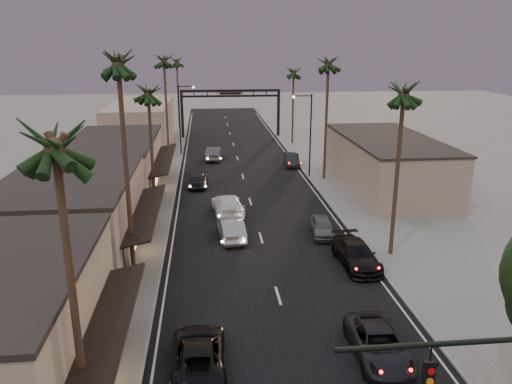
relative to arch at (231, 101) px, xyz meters
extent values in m
plane|color=slate|center=(0.00, -30.00, -5.53)|extent=(200.00, 200.00, 0.00)
cube|color=black|center=(0.00, -25.00, -5.53)|extent=(14.00, 120.00, 0.02)
cube|color=slate|center=(-9.50, -18.00, -5.47)|extent=(5.00, 92.00, 0.12)
cube|color=slate|center=(9.50, -18.00, -5.47)|extent=(5.00, 92.00, 0.12)
cube|color=gray|center=(-13.00, -44.00, -2.78)|extent=(8.00, 14.00, 5.50)
cube|color=tan|center=(-13.00, -28.00, -3.03)|extent=(8.00, 16.00, 5.00)
cube|color=gray|center=(-13.00, -5.00, -2.53)|extent=(8.00, 20.00, 6.00)
cube|color=gray|center=(14.00, -30.00, -3.03)|extent=(8.00, 18.00, 5.00)
cylinder|color=black|center=(3.40, -66.00, 1.07)|extent=(8.40, 0.16, 0.16)
cube|color=black|center=(1.80, -66.00, 0.02)|extent=(0.28, 0.22, 1.00)
cube|color=black|center=(-7.40, 0.00, -2.03)|extent=(0.40, 0.40, 7.00)
cube|color=black|center=(7.40, 0.00, -2.03)|extent=(0.40, 0.40, 7.00)
cube|color=black|center=(0.00, 0.00, 1.57)|extent=(15.20, 0.35, 0.35)
cube|color=black|center=(0.00, 0.00, 0.77)|extent=(15.20, 0.30, 0.30)
cube|color=beige|center=(0.00, -0.02, 1.17)|extent=(4.20, 0.12, 1.00)
cylinder|color=black|center=(7.20, -25.00, -1.03)|extent=(0.16, 0.16, 9.00)
cylinder|color=black|center=(6.20, -25.00, 3.27)|extent=(2.00, 0.12, 0.12)
sphere|color=#FFD899|center=(5.30, -25.00, 3.17)|extent=(0.30, 0.30, 0.30)
cylinder|color=black|center=(-7.20, -12.00, -1.03)|extent=(0.16, 0.16, 9.00)
cylinder|color=black|center=(-6.20, -12.00, 3.27)|extent=(2.00, 0.12, 0.12)
sphere|color=#FFD899|center=(-5.30, -12.00, 3.17)|extent=(0.30, 0.30, 0.30)
cylinder|color=#38281C|center=(-8.60, -61.00, -0.03)|extent=(0.28, 0.28, 11.00)
sphere|color=black|center=(-8.60, -61.00, 6.07)|extent=(3.20, 3.20, 3.20)
cylinder|color=#38281C|center=(-8.60, -48.00, 0.97)|extent=(0.28, 0.28, 13.00)
sphere|color=black|center=(-8.60, -48.00, 8.07)|extent=(3.20, 3.20, 3.20)
cylinder|color=#38281C|center=(-8.60, -34.00, -0.53)|extent=(0.28, 0.28, 10.00)
sphere|color=black|center=(-8.60, -34.00, 5.07)|extent=(3.20, 3.20, 3.20)
cylinder|color=#38281C|center=(-8.60, -15.00, 0.47)|extent=(0.28, 0.28, 12.00)
sphere|color=black|center=(-8.60, -15.00, 7.07)|extent=(3.20, 3.20, 3.20)
cylinder|color=#38281C|center=(8.60, -46.00, -0.03)|extent=(0.28, 0.28, 11.00)
sphere|color=black|center=(8.60, -46.00, 6.07)|extent=(3.20, 3.20, 3.20)
cylinder|color=#38281C|center=(8.60, -26.00, 0.47)|extent=(0.28, 0.28, 12.00)
sphere|color=black|center=(8.60, -26.00, 7.07)|extent=(3.20, 3.20, 3.20)
cylinder|color=#38281C|center=(8.60, -6.00, -0.53)|extent=(0.28, 0.28, 10.00)
sphere|color=black|center=(8.60, -6.00, 5.07)|extent=(3.20, 3.20, 3.20)
cylinder|color=#38281C|center=(-8.30, 8.00, -0.03)|extent=(0.28, 0.28, 11.00)
sphere|color=black|center=(-8.30, 8.00, 6.07)|extent=(3.20, 3.20, 3.20)
imported|color=black|center=(-4.54, -57.24, -4.80)|extent=(2.47, 5.27, 1.46)
imported|color=gray|center=(-2.23, -41.83, -4.74)|extent=(2.10, 4.94, 1.59)
imported|color=white|center=(-2.23, -36.33, -4.69)|extent=(2.87, 6.01, 1.69)
imported|color=black|center=(-4.84, -27.51, -4.76)|extent=(2.07, 4.66, 1.56)
imported|color=#434348|center=(-3.00, -15.52, -4.72)|extent=(2.23, 5.10, 1.63)
imported|color=black|center=(3.81, -57.31, -4.82)|extent=(2.51, 5.19, 1.42)
imported|color=black|center=(5.70, -47.42, -4.75)|extent=(2.45, 5.50, 1.57)
imported|color=#4F4F54|center=(4.69, -41.92, -4.84)|extent=(2.00, 4.21, 1.39)
imported|color=black|center=(6.20, -19.45, -4.78)|extent=(1.98, 4.68, 1.50)
camera|label=1|loc=(-3.93, -76.79, 8.64)|focal=35.00mm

